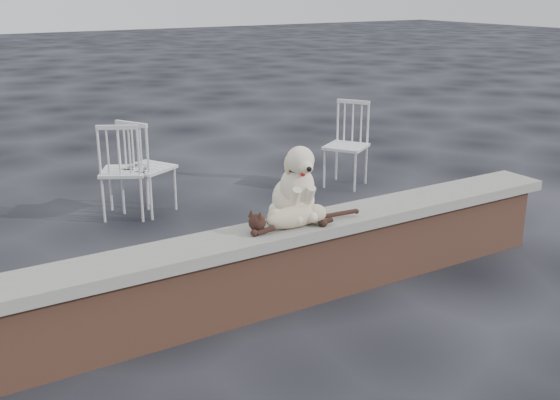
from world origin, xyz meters
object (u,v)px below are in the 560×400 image
chair_c (124,169)px  cat (295,215)px  chair_e (148,166)px  chair_d (346,145)px  dog (293,181)px

chair_c → cat: bearing=127.4°
chair_e → chair_d: (2.20, -0.29, 0.00)m
chair_d → chair_c: 2.46m
chair_e → chair_c: size_ratio=1.00×
dog → cat: bearing=-108.1°
cat → chair_c: chair_c is taller
chair_e → cat: bearing=155.2°
dog → chair_c: bearing=111.0°
dog → chair_d: bearing=55.2°
cat → chair_c: (-0.37, 2.45, -0.20)m
cat → chair_d: (2.07, 2.16, -0.20)m
dog → chair_e: size_ratio=0.59×
cat → chair_c: bearing=108.5°
chair_d → chair_e: bearing=-129.5°
chair_d → chair_c: size_ratio=1.00×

